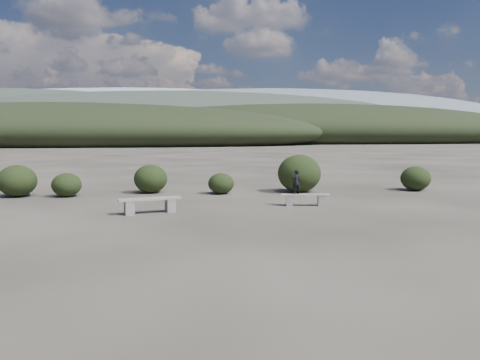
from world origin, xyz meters
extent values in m
plane|color=#2D2923|center=(0.00, 0.00, 0.00)|extent=(1200.00, 1200.00, 0.00)
cube|color=slate|center=(-2.77, 4.34, 0.21)|extent=(0.36, 0.43, 0.42)
cube|color=slate|center=(-1.55, 4.70, 0.21)|extent=(0.36, 0.43, 0.42)
cube|color=gray|center=(-2.16, 4.52, 0.45)|extent=(1.95, 0.92, 0.05)
cube|color=slate|center=(2.44, 5.47, 0.18)|extent=(0.27, 0.35, 0.36)
cube|color=slate|center=(3.51, 5.29, 0.18)|extent=(0.27, 0.35, 0.36)
cube|color=gray|center=(2.97, 5.38, 0.38)|extent=(1.66, 0.60, 0.05)
imported|color=black|center=(2.67, 5.43, 0.82)|extent=(0.34, 0.27, 0.83)
ellipsoid|color=black|center=(-5.61, 8.80, 0.46)|extent=(1.13, 1.13, 0.92)
ellipsoid|color=black|center=(-2.45, 9.58, 0.59)|extent=(1.37, 1.37, 1.17)
ellipsoid|color=black|center=(0.42, 8.93, 0.42)|extent=(1.06, 1.06, 0.85)
ellipsoid|color=black|center=(3.71, 9.05, 0.79)|extent=(1.80, 1.80, 1.57)
ellipsoid|color=black|center=(8.83, 8.97, 0.52)|extent=(1.26, 1.26, 1.05)
ellipsoid|color=black|center=(-7.52, 9.06, 0.62)|extent=(1.46, 1.46, 1.24)
ellipsoid|color=black|center=(-25.00, 90.00, 2.70)|extent=(110.00, 40.00, 12.00)
ellipsoid|color=black|center=(35.00, 110.00, 3.15)|extent=(120.00, 44.00, 14.00)
ellipsoid|color=#2D372D|center=(0.00, 160.00, 5.40)|extent=(190.00, 64.00, 24.00)
ellipsoid|color=slate|center=(70.00, 300.00, 9.90)|extent=(340.00, 110.00, 44.00)
ellipsoid|color=#949EA6|center=(-30.00, 400.00, 12.60)|extent=(460.00, 140.00, 56.00)
camera|label=1|loc=(-1.21, -9.93, 2.45)|focal=35.00mm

